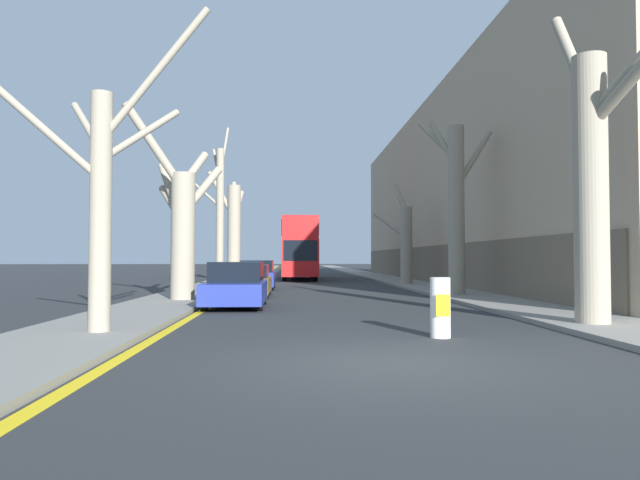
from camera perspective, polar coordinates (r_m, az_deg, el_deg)
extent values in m
plane|color=#2B2D30|center=(8.74, 6.80, -12.12)|extent=(300.00, 300.00, 0.00)
cube|color=gray|center=(58.65, -6.97, -3.30)|extent=(2.73, 120.00, 0.12)
cube|color=gray|center=(58.93, 4.06, -3.30)|extent=(2.73, 120.00, 0.12)
cube|color=tan|center=(39.41, 17.17, 4.40)|extent=(10.00, 46.83, 11.59)
cube|color=#6B5E4C|center=(37.76, 10.05, -2.43)|extent=(0.12, 45.89, 2.32)
cube|color=yellow|center=(58.56, -5.46, -3.37)|extent=(0.24, 120.00, 0.01)
cylinder|color=gray|center=(12.13, -21.10, 2.43)|extent=(0.43, 0.43, 4.88)
cylinder|color=gray|center=(13.12, -22.24, 10.43)|extent=(1.16, 1.36, 1.34)
cylinder|color=gray|center=(12.40, -16.17, 15.66)|extent=(2.20, 0.19, 2.81)
cylinder|color=gray|center=(12.35, -25.77, 9.84)|extent=(2.04, 0.88, 1.90)
cylinder|color=gray|center=(12.97, -17.40, 10.06)|extent=(1.34, 1.75, 1.50)
cylinder|color=gray|center=(20.75, -13.54, 0.23)|extent=(0.84, 0.84, 4.59)
cylinder|color=gray|center=(20.91, -16.19, 8.90)|extent=(2.18, 1.14, 3.04)
cylinder|color=gray|center=(21.57, -14.53, 3.48)|extent=(1.37, 1.64, 1.57)
cylinder|color=gray|center=(21.26, -11.77, 4.84)|extent=(1.48, 1.34, 1.91)
cylinder|color=gray|center=(21.52, -12.44, 6.94)|extent=(0.93, 1.50, 1.48)
cylinder|color=gray|center=(21.52, -14.56, 4.38)|extent=(1.40, 1.53, 2.53)
cylinder|color=gray|center=(30.07, -9.97, 2.14)|extent=(0.41, 0.41, 7.28)
cylinder|color=gray|center=(30.96, -11.67, 4.83)|extent=(2.17, 1.40, 1.93)
cylinder|color=gray|center=(30.82, -10.27, 7.34)|extent=(0.65, 0.97, 1.87)
cylinder|color=gray|center=(31.42, -9.56, 8.77)|extent=(0.34, 1.94, 2.94)
cylinder|color=gray|center=(39.18, -8.59, 0.67)|extent=(0.89, 0.89, 6.54)
cylinder|color=gray|center=(39.97, -8.59, 4.67)|extent=(0.48, 1.43, 1.71)
cylinder|color=gray|center=(39.92, -8.19, 3.46)|extent=(0.79, 1.60, 2.17)
cylinder|color=gray|center=(39.67, -9.81, 4.48)|extent=(2.08, 0.75, 3.30)
cylinder|color=gray|center=(14.21, 25.45, 4.42)|extent=(0.74, 0.74, 6.14)
cylinder|color=gray|center=(15.32, 23.89, 16.24)|extent=(0.52, 1.38, 2.40)
cylinder|color=gray|center=(13.98, 27.77, 12.90)|extent=(0.72, 1.84, 1.33)
cylinder|color=gray|center=(14.09, 28.30, 14.27)|extent=(0.98, 1.97, 1.61)
cylinder|color=gray|center=(23.73, 13.47, 2.83)|extent=(0.66, 0.66, 6.95)
cylinder|color=gray|center=(25.00, 11.64, 9.74)|extent=(1.28, 2.25, 2.10)
cylinder|color=gray|center=(24.15, 15.05, 7.76)|extent=(1.59, 0.34, 2.41)
cylinder|color=gray|center=(24.45, 12.23, 9.40)|extent=(1.09, 1.19, 2.03)
cylinder|color=gray|center=(24.56, 13.63, 8.74)|extent=(0.74, 1.16, 1.76)
cylinder|color=gray|center=(32.96, 8.62, -0.61)|extent=(0.69, 0.69, 4.53)
cylinder|color=gray|center=(33.53, 7.05, 1.50)|extent=(1.85, 1.64, 1.61)
cylinder|color=gray|center=(33.43, 8.09, 4.16)|extent=(0.79, 1.01, 1.73)
cylinder|color=gray|center=(33.99, 8.06, 3.20)|extent=(0.53, 2.07, 1.48)
cube|color=red|center=(42.31, -2.08, -1.80)|extent=(2.47, 10.36, 2.49)
cube|color=red|center=(42.35, -2.08, 0.86)|extent=(2.42, 10.16, 1.45)
cube|color=#B11515|center=(42.40, -2.08, 1.92)|extent=(2.42, 10.16, 0.12)
cube|color=black|center=(42.31, -2.08, -1.16)|extent=(2.50, 9.12, 1.29)
cube|color=black|center=(42.36, -2.08, 0.96)|extent=(2.50, 9.12, 1.10)
cube|color=black|center=(37.15, -1.98, -1.06)|extent=(2.22, 0.06, 1.36)
cylinder|color=black|center=(39.21, -3.58, -3.38)|extent=(0.30, 1.03, 1.03)
cylinder|color=black|center=(39.24, -0.47, -3.38)|extent=(0.30, 1.03, 1.03)
cylinder|color=black|center=(45.22, -3.48, -3.17)|extent=(0.30, 1.03, 1.03)
cylinder|color=black|center=(45.25, -0.78, -3.17)|extent=(0.30, 1.03, 1.03)
cube|color=navy|center=(18.37, -8.41, -5.16)|extent=(1.84, 3.91, 0.63)
cube|color=black|center=(18.57, -8.33, -3.16)|extent=(1.62, 2.03, 0.64)
cylinder|color=black|center=(17.32, -11.48, -5.95)|extent=(0.20, 0.62, 0.62)
cylinder|color=black|center=(17.15, -6.08, -6.02)|extent=(0.20, 0.62, 0.62)
cylinder|color=black|center=(19.63, -10.45, -5.47)|extent=(0.20, 0.62, 0.62)
cylinder|color=black|center=(19.48, -5.69, -5.52)|extent=(0.20, 0.62, 0.62)
cube|color=olive|center=(23.54, -7.18, -4.48)|extent=(1.77, 4.04, 0.59)
cube|color=black|center=(23.77, -7.13, -3.10)|extent=(1.56, 2.10, 0.53)
cylinder|color=black|center=(22.42, -9.40, -4.99)|extent=(0.20, 0.65, 0.65)
cylinder|color=black|center=(22.29, -5.42, -5.03)|extent=(0.20, 0.65, 0.65)
cylinder|color=black|center=(24.83, -8.76, -4.69)|extent=(0.20, 0.65, 0.65)
cylinder|color=black|center=(24.71, -5.17, -4.72)|extent=(0.20, 0.65, 0.65)
cube|color=navy|center=(29.23, -6.33, -3.87)|extent=(1.83, 4.04, 0.70)
cube|color=black|center=(29.46, -6.30, -2.61)|extent=(1.61, 2.10, 0.58)
cylinder|color=black|center=(28.09, -8.12, -4.40)|extent=(0.20, 0.60, 0.60)
cylinder|color=black|center=(27.99, -4.84, -4.42)|extent=(0.20, 0.60, 0.60)
cylinder|color=black|center=(30.51, -7.71, -4.20)|extent=(0.20, 0.60, 0.60)
cylinder|color=black|center=(30.41, -4.68, -4.22)|extent=(0.20, 0.60, 0.60)
cylinder|color=white|center=(11.55, 11.94, -6.62)|extent=(0.40, 0.40, 1.19)
cube|color=yellow|center=(11.35, 12.20, -6.40)|extent=(0.28, 0.01, 0.43)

